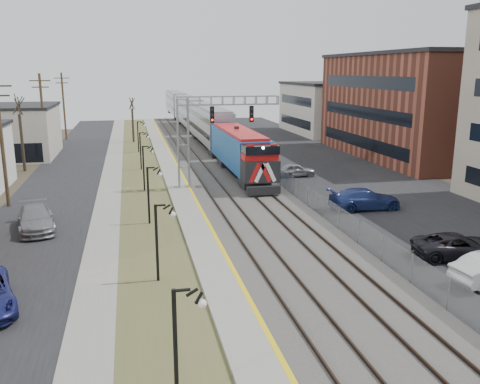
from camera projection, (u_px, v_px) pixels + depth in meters
name	position (u px, v px, depth m)	size (l,w,h in m)	color
ground	(281.00, 358.00, 18.70)	(160.00, 160.00, 0.00)	#473D2D
street_west	(64.00, 179.00, 49.56)	(7.00, 120.00, 0.04)	black
sidewalk	(112.00, 176.00, 50.49)	(2.00, 120.00, 0.08)	gray
grass_median	(142.00, 175.00, 51.11)	(4.00, 120.00, 0.06)	#4D502A
platform	(172.00, 173.00, 51.72)	(2.00, 120.00, 0.24)	gray
ballast_bed	(220.00, 171.00, 52.76)	(8.00, 120.00, 0.20)	#595651
parking_lot	(329.00, 167.00, 55.26)	(16.00, 120.00, 0.04)	black
platform_edge	(181.00, 172.00, 51.87)	(0.24, 120.00, 0.01)	gold
track_near	(201.00, 170.00, 52.30)	(1.58, 120.00, 0.15)	#2D2119
track_far	(234.00, 169.00, 53.03)	(1.58, 120.00, 0.15)	#2D2119
train	(194.00, 117.00, 83.40)	(3.00, 85.85, 5.33)	#124B95
signal_gantry	(203.00, 126.00, 44.24)	(9.00, 1.07, 8.15)	gray
lampposts	(148.00, 195.00, 34.78)	(0.14, 62.14, 4.00)	black
utility_poles	(2.00, 143.00, 38.28)	(0.28, 80.28, 10.00)	#4C3823
fence	(259.00, 163.00, 53.46)	(0.04, 120.00, 1.60)	gray
buildings_east	(471.00, 110.00, 53.07)	(16.00, 76.00, 15.00)	gray
bare_trees	(55.00, 146.00, 52.41)	(12.30, 42.30, 5.95)	#382D23
car_lot_c	(458.00, 247.00, 28.44)	(2.29, 4.96, 1.38)	black
car_lot_d	(365.00, 199.00, 38.44)	(2.23, 5.49, 1.59)	navy
car_lot_e	(295.00, 170.00, 50.28)	(1.56, 3.88, 1.32)	gray
car_street_b	(36.00, 219.00, 33.40)	(2.18, 5.37, 1.56)	slate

